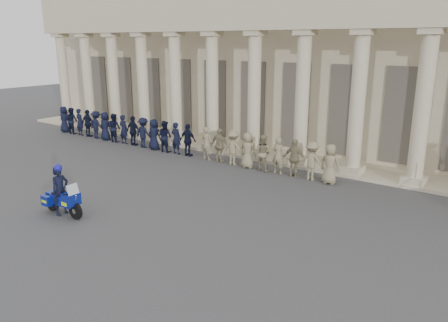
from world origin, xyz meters
TOP-DOWN VIEW (x-y plane):
  - ground at (0.00, 0.00)m, footprint 90.00×90.00m
  - building at (-0.00, 14.74)m, footprint 40.00×12.50m
  - officer_rank at (-5.66, 6.36)m, footprint 19.22×0.64m
  - motorcycle at (-2.55, -2.26)m, footprint 1.90×0.78m
  - rider at (-2.65, -2.26)m, footprint 0.42×0.63m

SIDE VIEW (x-z plane):
  - ground at x=0.00m, z-range 0.00..0.00m
  - motorcycle at x=-2.55m, z-range -0.08..1.14m
  - officer_rank at x=-5.66m, z-range 0.00..1.70m
  - rider at x=-2.65m, z-range -0.01..1.81m
  - building at x=0.00m, z-range 0.02..9.02m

